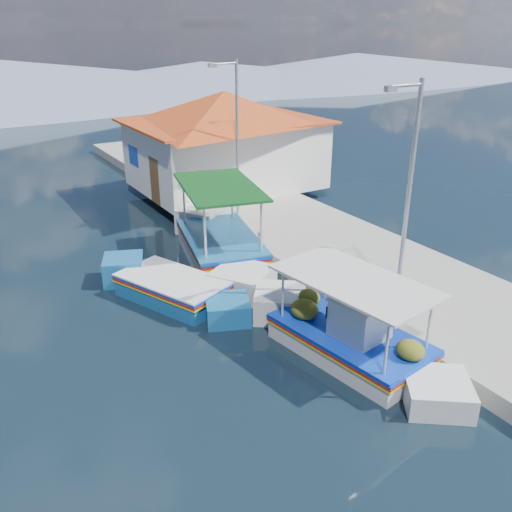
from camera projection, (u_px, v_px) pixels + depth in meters
ground at (306, 411)px, 11.57m from camera, size 160.00×160.00×0.00m
quay at (340, 253)px, 18.99m from camera, size 5.00×44.00×0.50m
bollards at (305, 262)px, 17.24m from camera, size 0.20×17.20×0.30m
main_caique at (348, 338)px, 13.46m from camera, size 2.71×6.99×2.33m
caique_green_canopy at (219, 246)px, 19.06m from camera, size 3.59×7.71×2.97m
caique_blue_hull at (173, 290)px, 16.26m from camera, size 3.24×5.54×1.07m
harbor_building at (225, 138)px, 25.19m from camera, size 10.49×10.49×4.40m
lamp_post_near at (407, 186)px, 13.77m from camera, size 1.21×0.14×6.00m
lamp_post_far at (235, 131)px, 20.82m from camera, size 1.21×0.14×6.00m
mountain_ridge at (47, 81)px, 57.79m from camera, size 171.40×96.00×5.50m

